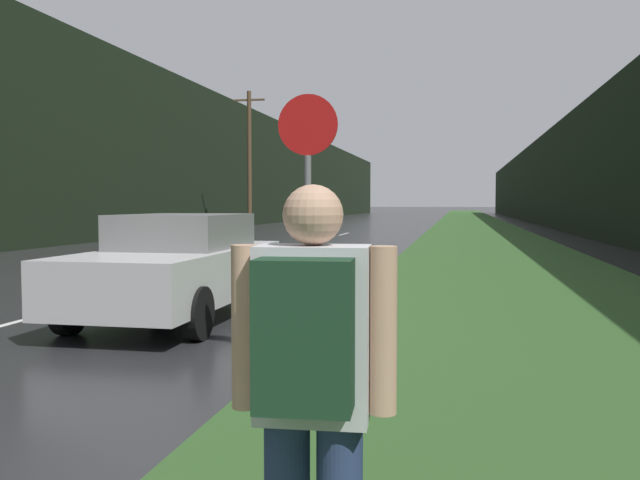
# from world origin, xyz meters

# --- Properties ---
(grass_verge) EXTENTS (6.00, 240.00, 0.02)m
(grass_verge) POSITION_xyz_m (7.33, 40.00, 0.01)
(grass_verge) COLOR #2D5123
(grass_verge) RESTS_ON ground_plane
(lane_stripe_b) EXTENTS (0.12, 3.00, 0.01)m
(lane_stripe_b) POSITION_xyz_m (0.00, 8.57, 0.00)
(lane_stripe_b) COLOR silver
(lane_stripe_b) RESTS_ON ground_plane
(lane_stripe_c) EXTENTS (0.12, 3.00, 0.01)m
(lane_stripe_c) POSITION_xyz_m (0.00, 15.57, 0.00)
(lane_stripe_c) COLOR silver
(lane_stripe_c) RESTS_ON ground_plane
(lane_stripe_d) EXTENTS (0.12, 3.00, 0.01)m
(lane_stripe_d) POSITION_xyz_m (0.00, 22.57, 0.00)
(lane_stripe_d) COLOR silver
(lane_stripe_d) RESTS_ON ground_plane
(lane_stripe_e) EXTENTS (0.12, 3.00, 0.01)m
(lane_stripe_e) POSITION_xyz_m (0.00, 29.57, 0.00)
(lane_stripe_e) COLOR silver
(lane_stripe_e) RESTS_ON ground_plane
(lane_stripe_f) EXTENTS (0.12, 3.00, 0.01)m
(lane_stripe_f) POSITION_xyz_m (0.00, 36.57, 0.00)
(lane_stripe_f) COLOR silver
(lane_stripe_f) RESTS_ON ground_plane
(treeline_far_side) EXTENTS (2.00, 140.00, 8.92)m
(treeline_far_side) POSITION_xyz_m (-10.33, 50.00, 4.46)
(treeline_far_side) COLOR black
(treeline_far_side) RESTS_ON ground_plane
(treeline_near_side) EXTENTS (2.00, 140.00, 6.88)m
(treeline_near_side) POSITION_xyz_m (13.33, 50.00, 3.44)
(treeline_near_side) COLOR black
(treeline_near_side) RESTS_ON ground_plane
(utility_pole_far) EXTENTS (1.80, 0.24, 8.00)m
(utility_pole_far) POSITION_xyz_m (-5.42, 36.53, 4.13)
(utility_pole_far) COLOR #4C3823
(utility_pole_far) RESTS_ON ground_plane
(stop_sign) EXTENTS (0.62, 0.07, 2.82)m
(stop_sign) POSITION_xyz_m (4.70, 6.51, 1.69)
(stop_sign) COLOR slate
(stop_sign) RESTS_ON ground_plane
(hitchhiker_with_backpack) EXTENTS (0.62, 0.44, 1.78)m
(hitchhiker_with_backpack) POSITION_xyz_m (5.70, 2.11, 1.02)
(hitchhiker_with_backpack) COLOR navy
(hitchhiker_with_backpack) RESTS_ON ground_plane
(car_passing_near) EXTENTS (1.98, 4.60, 1.54)m
(car_passing_near) POSITION_xyz_m (2.17, 9.06, 0.78)
(car_passing_near) COLOR #BCBCBC
(car_passing_near) RESTS_ON ground_plane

